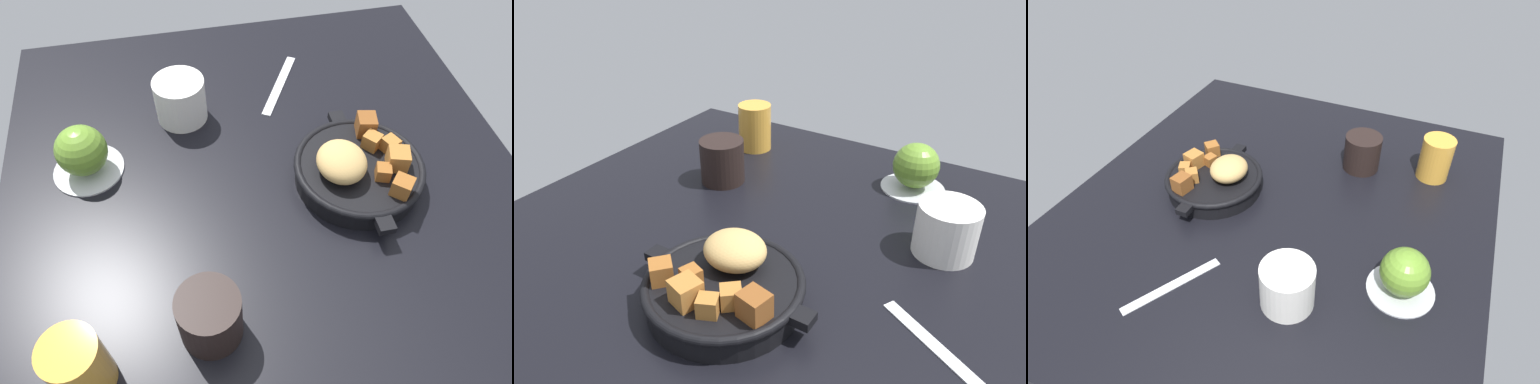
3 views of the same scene
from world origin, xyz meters
The scene contains 8 objects.
ground_plane centered at (0.00, 0.00, -1.20)cm, with size 90.98×81.19×2.40cm, color black.
cast_iron_skillet centered at (-0.57, -13.70, 2.78)cm, with size 24.13×19.88×7.91cm.
saucer_plate centered at (10.08, 26.94, 0.30)cm, with size 11.02×11.02×0.60cm, color #B7BABF.
red_apple centered at (10.08, 26.94, 4.53)cm, with size 7.86×7.86×7.86cm, color olive.
butter_knife centered at (24.20, -7.55, 0.18)cm, with size 17.30×1.60×0.36cm, color silver.
coffee_mug_dark centered at (-20.01, 11.70, 3.92)cm, with size 7.82×7.82×7.85cm, color black.
juice_glass_amber centered at (-22.95, 26.62, 4.64)cm, with size 6.57×6.57×9.28cm, color gold.
ceramic_mug_white centered at (19.41, 10.94, 3.83)cm, with size 8.63×8.63×7.66cm, color silver.
Camera 1 is at (-43.79, 11.07, 57.37)cm, focal length 33.39 mm.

